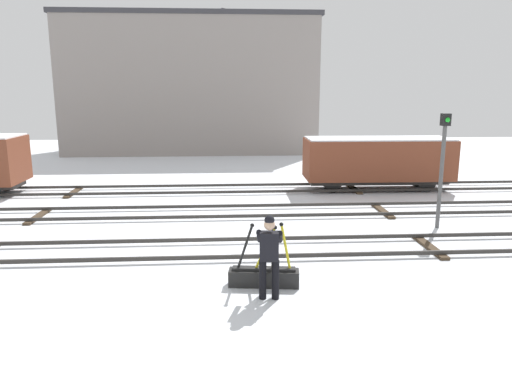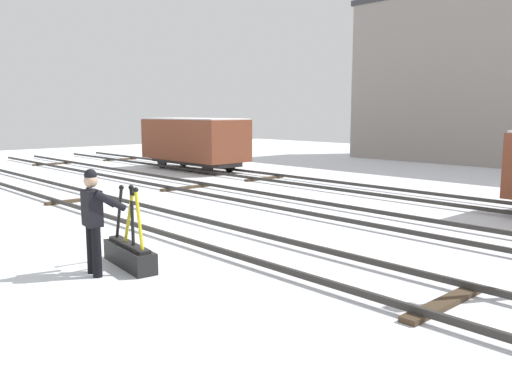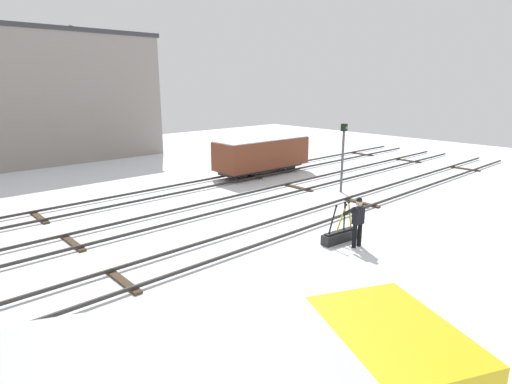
# 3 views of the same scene
# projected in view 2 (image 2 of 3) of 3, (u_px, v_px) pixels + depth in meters

# --- Properties ---
(ground_plane) EXTENTS (60.00, 60.00, 0.00)m
(ground_plane) POSITION_uv_depth(u_px,v_px,m) (194.00, 235.00, 11.55)
(ground_plane) COLOR silver
(track_main_line) EXTENTS (44.00, 1.94, 0.18)m
(track_main_line) POSITION_uv_depth(u_px,v_px,m) (193.00, 229.00, 11.54)
(track_main_line) COLOR #2D2B28
(track_main_line) RESTS_ON ground_plane
(track_siding_near) EXTENTS (44.00, 1.94, 0.18)m
(track_siding_near) POSITION_uv_depth(u_px,v_px,m) (312.00, 208.00, 14.17)
(track_siding_near) COLOR #2D2B28
(track_siding_near) RESTS_ON ground_plane
(track_siding_far) EXTENTS (44.00, 1.94, 0.18)m
(track_siding_far) POSITION_uv_depth(u_px,v_px,m) (392.00, 193.00, 16.74)
(track_siding_far) COLOR #2D2B28
(track_siding_far) RESTS_ON ground_plane
(switch_lever_frame) EXTENTS (1.55, 0.54, 1.45)m
(switch_lever_frame) POSITION_uv_depth(u_px,v_px,m) (129.00, 252.00, 9.13)
(switch_lever_frame) COLOR black
(switch_lever_frame) RESTS_ON ground_plane
(rail_worker) EXTENTS (0.59, 0.65, 1.76)m
(rail_worker) POSITION_uv_depth(u_px,v_px,m) (94.00, 215.00, 8.55)
(rail_worker) COLOR black
(rail_worker) RESTS_ON ground_plane
(freight_car_near_switch) EXTENTS (5.44, 2.33, 2.39)m
(freight_car_near_switch) POSITION_uv_depth(u_px,v_px,m) (194.00, 140.00, 24.22)
(freight_car_near_switch) COLOR #2D2B28
(freight_car_near_switch) RESTS_ON ground_plane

